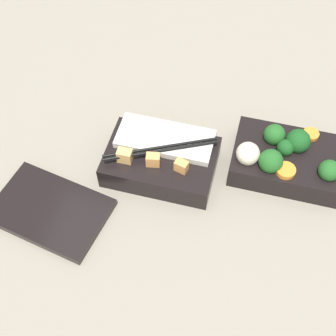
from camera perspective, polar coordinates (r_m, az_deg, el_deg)
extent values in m
plane|color=gray|center=(0.83, 6.64, -0.01)|extent=(3.00, 3.00, 0.00)
cube|color=black|center=(0.83, 14.31, 0.85)|extent=(0.19, 0.12, 0.04)
sphere|color=#236023|center=(0.82, 12.84, 3.98)|extent=(0.04, 0.04, 0.04)
sphere|color=#236023|center=(0.80, 19.07, -0.39)|extent=(0.04, 0.04, 0.04)
sphere|color=#19511E|center=(0.81, 14.12, 2.41)|extent=(0.03, 0.03, 0.03)
sphere|color=#19511E|center=(0.82, 15.56, 3.18)|extent=(0.04, 0.04, 0.04)
sphere|color=#236023|center=(0.78, 12.41, 0.82)|extent=(0.04, 0.04, 0.04)
cylinder|color=orange|center=(0.84, 17.02, 3.95)|extent=(0.04, 0.04, 0.01)
cylinder|color=orange|center=(0.78, 14.15, -0.30)|extent=(0.05, 0.05, 0.01)
sphere|color=beige|center=(0.78, 9.75, 1.92)|extent=(0.04, 0.04, 0.04)
cube|color=black|center=(0.80, -0.87, 0.75)|extent=(0.19, 0.12, 0.04)
cube|color=silver|center=(0.79, -0.41, 3.40)|extent=(0.16, 0.07, 0.01)
cube|color=#F4A356|center=(0.76, 1.63, 0.24)|extent=(0.02, 0.02, 0.02)
cube|color=#F4A356|center=(0.76, -1.84, 1.01)|extent=(0.02, 0.02, 0.02)
cube|color=#EAB266|center=(0.77, -5.30, 1.50)|extent=(0.02, 0.02, 0.02)
cylinder|color=black|center=(0.77, -0.95, 2.54)|extent=(0.18, 0.09, 0.01)
cylinder|color=black|center=(0.77, -0.85, 2.13)|extent=(0.18, 0.09, 0.01)
cube|color=black|center=(0.79, -14.15, -5.03)|extent=(0.20, 0.15, 0.01)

